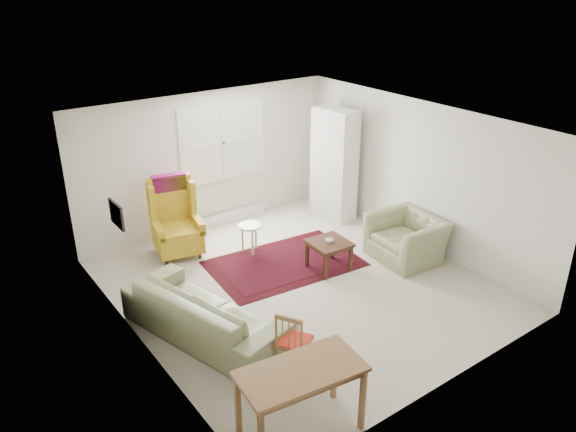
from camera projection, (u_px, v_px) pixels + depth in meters
room at (293, 205)px, 8.22m from camera, size 5.04×5.54×2.51m
rug at (284, 263)px, 9.18m from camera, size 2.52×1.74×0.02m
sofa at (205, 303)px, 7.24m from camera, size 1.52×2.53×0.96m
armchair at (407, 234)px, 9.20m from camera, size 1.06×1.19×0.87m
wingback_chair at (176, 219)px, 9.22m from camera, size 0.91×0.94×1.32m
coffee_table at (329, 255)px, 8.94m from camera, size 0.63×0.63×0.49m
stool at (250, 238)px, 9.46m from camera, size 0.46×0.46×0.51m
cabinet at (334, 164)px, 10.53m from camera, size 0.56×0.90×2.10m
desk at (301, 401)px, 5.72m from camera, size 1.34×0.79×0.80m
desk_chair at (294, 340)px, 6.63m from camera, size 0.51×0.51×0.84m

